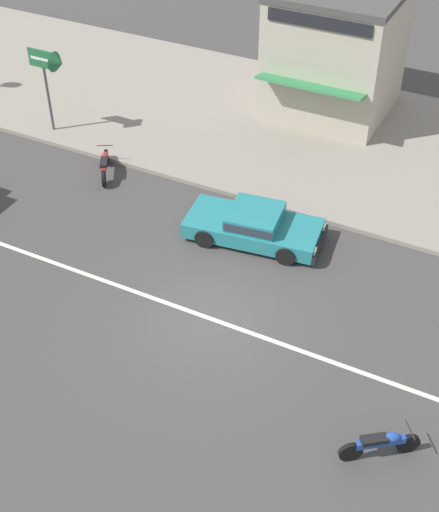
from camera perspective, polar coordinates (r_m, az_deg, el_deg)
ground_plane at (r=19.51m, az=-0.73°, el=-5.03°), size 160.00×160.00×0.00m
lane_centre_stripe at (r=19.51m, az=-0.73°, el=-5.02°), size 50.40×0.14×0.01m
kerb_strip at (r=27.33m, az=9.56°, el=9.04°), size 68.00×10.00×0.15m
sedan_teal_4 at (r=21.88m, az=2.81°, el=2.51°), size 4.43×2.32×1.06m
motorcycle_0 at (r=25.26m, az=-9.17°, el=7.28°), size 1.13×1.74×0.80m
motorcycle_2 at (r=16.71m, az=12.80°, el=-14.43°), size 1.58×1.22×0.80m
arrow_signboard at (r=26.78m, az=-13.07°, el=14.61°), size 1.48×0.74×3.22m
shopfront_corner_warung at (r=28.45m, az=9.29°, el=15.95°), size 4.54×5.34×4.80m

